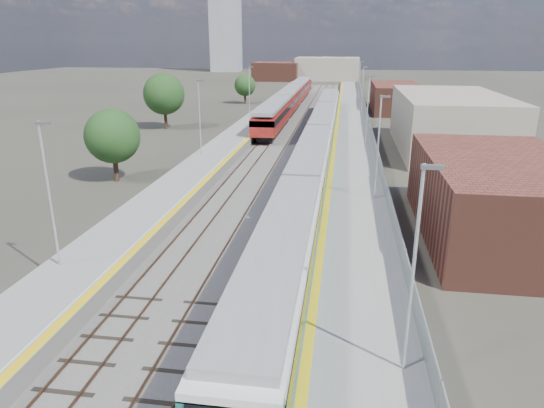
# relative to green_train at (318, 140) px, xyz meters

# --- Properties ---
(ground) EXTENTS (320.00, 320.00, 0.00)m
(ground) POSITION_rel_green_train_xyz_m (-1.50, 12.89, -2.25)
(ground) COLOR #47443A
(ground) RESTS_ON ground
(ballast_bed) EXTENTS (10.50, 155.00, 0.06)m
(ballast_bed) POSITION_rel_green_train_xyz_m (-3.75, 15.39, -2.22)
(ballast_bed) COLOR #565451
(ballast_bed) RESTS_ON ground
(tracks) EXTENTS (8.96, 160.00, 0.17)m
(tracks) POSITION_rel_green_train_xyz_m (-3.15, 17.07, -2.14)
(tracks) COLOR #4C3323
(tracks) RESTS_ON ground
(platform_right) EXTENTS (4.70, 155.00, 8.52)m
(platform_right) POSITION_rel_green_train_xyz_m (3.78, 15.38, -1.71)
(platform_right) COLOR slate
(platform_right) RESTS_ON ground
(platform_left) EXTENTS (4.30, 155.00, 8.52)m
(platform_left) POSITION_rel_green_train_xyz_m (-10.55, 15.38, -1.73)
(platform_left) COLOR slate
(platform_left) RESTS_ON ground
(buildings) EXTENTS (72.00, 185.50, 40.00)m
(buildings) POSITION_rel_green_train_xyz_m (-19.62, 101.49, 8.46)
(buildings) COLOR brown
(buildings) RESTS_ON ground
(green_train) EXTENTS (2.90, 80.68, 3.19)m
(green_train) POSITION_rel_green_train_xyz_m (0.00, 0.00, 0.00)
(green_train) COLOR black
(green_train) RESTS_ON ground
(red_train) EXTENTS (3.06, 62.06, 3.87)m
(red_train) POSITION_rel_green_train_xyz_m (-7.00, 37.24, 0.04)
(red_train) COLOR black
(red_train) RESTS_ON ground
(tree_a) EXTENTS (4.82, 4.82, 6.53)m
(tree_a) POSITION_rel_green_train_xyz_m (-17.55, -10.30, 1.86)
(tree_a) COLOR #382619
(tree_a) RESTS_ON ground
(tree_b) EXTENTS (5.79, 5.79, 7.84)m
(tree_b) POSITION_rel_green_train_xyz_m (-22.76, 16.60, 2.69)
(tree_b) COLOR #382619
(tree_b) RESTS_ON ground
(tree_c) EXTENTS (4.25, 4.25, 5.75)m
(tree_c) POSITION_rel_green_train_xyz_m (-17.32, 47.18, 1.37)
(tree_c) COLOR #382619
(tree_c) RESTS_ON ground
(tree_d) EXTENTS (4.13, 4.13, 5.60)m
(tree_d) POSITION_rel_green_train_xyz_m (17.76, 27.61, 1.27)
(tree_d) COLOR #382619
(tree_d) RESTS_ON ground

